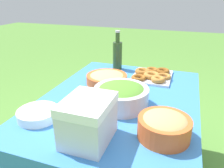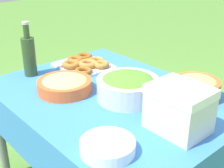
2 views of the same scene
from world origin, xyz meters
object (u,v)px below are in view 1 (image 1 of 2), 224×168
Objects in this scene: salad_bowl at (121,95)px; donut_platter at (152,75)px; pasta_bowl at (107,78)px; cooler_box at (88,120)px; olive_oil_bottle at (117,54)px; plate_stack at (38,114)px; bread_bowl at (164,126)px.

donut_platter is at bearing 168.99° from salad_bowl.
cooler_box is (0.63, 0.15, 0.06)m from pasta_bowl.
cooler_box is at bearing 10.47° from olive_oil_bottle.
salad_bowl reaches higher than donut_platter.
cooler_box is at bearing -6.95° from salad_bowl.
donut_platter reaches higher than plate_stack.
pasta_bowl is at bearing -145.41° from salad_bowl.
salad_bowl is at bearing 19.90° from olive_oil_bottle.
cooler_box is at bearing 76.76° from plate_stack.
bread_bowl is 0.34m from cooler_box.
pasta_bowl is at bearing 162.56° from plate_stack.
pasta_bowl is 0.65m from cooler_box.
olive_oil_bottle is 0.98m from cooler_box.
salad_bowl is 0.51m from donut_platter.
pasta_bowl is at bearing -53.35° from donut_platter.
cooler_box is (0.13, -0.31, 0.04)m from bread_bowl.
salad_bowl is 0.36m from cooler_box.
cooler_box reaches higher than plate_stack.
salad_bowl is 0.46m from plate_stack.
bread_bowl is at bearing 13.46° from donut_platter.
olive_oil_bottle is (-0.11, -0.32, 0.10)m from donut_platter.
olive_oil_bottle reaches higher than plate_stack.
olive_oil_bottle is at bearing -109.38° from donut_platter.
donut_platter is 0.35m from olive_oil_bottle.
pasta_bowl is 0.89× the size of olive_oil_bottle.
olive_oil_bottle is 1.33× the size of cooler_box.
donut_platter is (-0.50, 0.10, -0.05)m from salad_bowl.
pasta_bowl is 0.58m from plate_stack.
donut_platter is at bearing -166.54° from bread_bowl.
bread_bowl reaches higher than pasta_bowl.
pasta_bowl is 1.22× the size of bread_bowl.
pasta_bowl is 0.83× the size of donut_platter.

